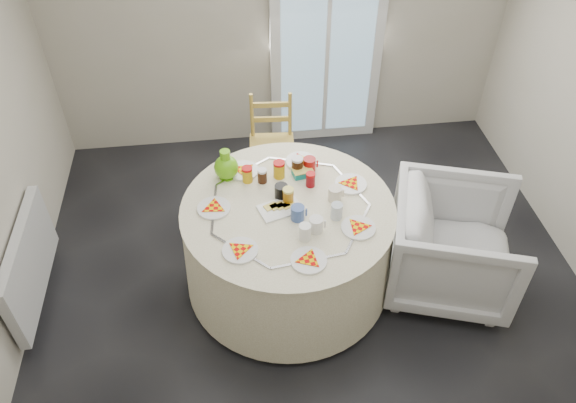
{
  "coord_description": "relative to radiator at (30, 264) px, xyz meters",
  "views": [
    {
      "loc": [
        -0.5,
        -2.52,
        3.28
      ],
      "look_at": [
        -0.17,
        0.15,
        0.8
      ],
      "focal_mm": 35.0,
      "sensor_mm": 36.0,
      "label": 1
    }
  ],
  "objects": [
    {
      "name": "mugs_glasses",
      "position": [
        1.92,
        -0.06,
        0.43
      ],
      "size": [
        0.85,
        0.85,
        0.12
      ],
      "primitive_type": null,
      "rotation": [
        0.0,
        0.0,
        -0.32
      ],
      "color": "#989493",
      "rests_on": "table"
    },
    {
      "name": "cheese_platter",
      "position": [
        1.72,
        -0.06,
        0.39
      ],
      "size": [
        0.32,
        0.25,
        0.04
      ],
      "primitive_type": null,
      "rotation": [
        0.0,
        0.0,
        0.31
      ],
      "color": "white",
      "rests_on": "table"
    },
    {
      "name": "butter_tub",
      "position": [
        1.91,
        0.27,
        0.41
      ],
      "size": [
        0.16,
        0.13,
        0.06
      ],
      "primitive_type": "cube",
      "rotation": [
        0.0,
        0.0,
        0.19
      ],
      "color": "#0D8981",
      "rests_on": "table"
    },
    {
      "name": "wooden_chair",
      "position": [
        1.78,
        1.08,
        0.09
      ],
      "size": [
        0.4,
        0.39,
        0.84
      ],
      "primitive_type": null,
      "rotation": [
        0.0,
        0.0,
        -0.08
      ],
      "color": "#B4943E",
      "rests_on": "floor"
    },
    {
      "name": "wall_back",
      "position": [
        1.94,
        1.8,
        0.92
      ],
      "size": [
        4.0,
        0.02,
        2.6
      ],
      "primitive_type": "cube",
      "color": "#BCB5A3",
      "rests_on": "floor"
    },
    {
      "name": "floor",
      "position": [
        1.94,
        -0.2,
        -0.38
      ],
      "size": [
        4.0,
        4.0,
        0.0
      ],
      "primitive_type": "plane",
      "color": "black",
      "rests_on": "ground"
    },
    {
      "name": "table",
      "position": [
        1.77,
        -0.05,
        -0.01
      ],
      "size": [
        1.47,
        1.47,
        0.74
      ],
      "primitive_type": "cylinder",
      "color": "white",
      "rests_on": "floor"
    },
    {
      "name": "radiator",
      "position": [
        0.0,
        0.0,
        0.0
      ],
      "size": [
        0.07,
        1.0,
        0.55
      ],
      "primitive_type": "cube",
      "color": "silver",
      "rests_on": "floor"
    },
    {
      "name": "jar_cluster",
      "position": [
        1.73,
        0.2,
        0.44
      ],
      "size": [
        0.53,
        0.35,
        0.14
      ],
      "primitive_type": null,
      "rotation": [
        0.0,
        0.0,
        -0.24
      ],
      "color": "#8F5A10",
      "rests_on": "table"
    },
    {
      "name": "place_settings",
      "position": [
        1.77,
        -0.05,
        0.39
      ],
      "size": [
        1.38,
        1.38,
        0.02
      ],
      "primitive_type": null,
      "rotation": [
        0.0,
        0.0,
        -0.17
      ],
      "color": "silver",
      "rests_on": "table"
    },
    {
      "name": "green_pitcher",
      "position": [
        1.39,
        0.32,
        0.49
      ],
      "size": [
        0.22,
        0.22,
        0.22
      ],
      "primitive_type": null,
      "rotation": [
        0.0,
        0.0,
        0.38
      ],
      "color": "#5CB610",
      "rests_on": "table"
    },
    {
      "name": "glass_door",
      "position": [
        2.34,
        1.75,
        0.67
      ],
      "size": [
        1.0,
        0.08,
        2.1
      ],
      "primitive_type": "cube",
      "color": "silver",
      "rests_on": "floor"
    },
    {
      "name": "armchair",
      "position": [
        2.92,
        -0.2,
        0.01
      ],
      "size": [
        1.01,
        1.04,
        0.87
      ],
      "primitive_type": "imported",
      "rotation": [
        0.0,
        0.0,
        1.26
      ],
      "color": "silver",
      "rests_on": "floor"
    }
  ]
}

